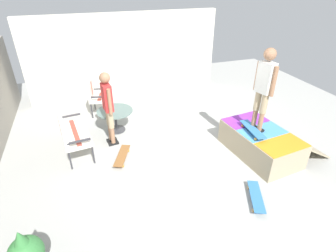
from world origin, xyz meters
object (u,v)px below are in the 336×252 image
(person_skater, at_px, (264,85))
(patio_chair_near_house, at_px, (96,94))
(patio_bench, at_px, (69,130))
(skateboard_on_ramp, at_px, (252,129))
(person_watching, at_px, (108,104))
(skateboard_by_bench, at_px, (122,156))
(skateboard_spare, at_px, (256,196))
(patio_table, at_px, (115,116))
(skate_ramp, at_px, (261,142))

(person_skater, bearing_deg, patio_chair_near_house, 44.81)
(patio_bench, bearing_deg, skateboard_on_ramp, -110.04)
(person_watching, relative_size, skateboard_by_bench, 2.16)
(person_watching, distance_m, person_skater, 3.33)
(patio_bench, relative_size, skateboard_spare, 1.61)
(patio_chair_near_house, height_order, skateboard_by_bench, patio_chair_near_house)
(patio_table, relative_size, person_watching, 0.51)
(patio_table, distance_m, person_watching, 0.86)
(person_watching, distance_m, skateboard_on_ramp, 3.21)
(patio_bench, bearing_deg, skate_ramp, -108.91)
(patio_chair_near_house, xyz_separation_m, skateboard_on_ramp, (-3.17, -2.97, 0.06))
(patio_table, height_order, person_watching, person_watching)
(person_skater, relative_size, skateboard_on_ramp, 2.19)
(patio_chair_near_house, relative_size, patio_table, 1.13)
(skate_ramp, xyz_separation_m, patio_bench, (1.37, 4.01, 0.32))
(skateboard_by_bench, bearing_deg, person_watching, 8.38)
(person_skater, bearing_deg, patio_bench, 71.27)
(patio_table, bearing_deg, skate_ramp, -125.24)
(skate_ramp, distance_m, skateboard_on_ramp, 0.48)
(skate_ramp, height_order, patio_table, skate_ramp)
(person_skater, relative_size, skateboard_by_bench, 2.19)
(person_watching, distance_m, skateboard_spare, 3.61)
(patio_bench, height_order, person_watching, person_watching)
(patio_chair_near_house, relative_size, skateboard_spare, 1.26)
(patio_bench, relative_size, skateboard_by_bench, 1.61)
(person_watching, height_order, skateboard_on_ramp, person_watching)
(skateboard_on_ramp, bearing_deg, patio_bench, 69.96)
(patio_chair_near_house, distance_m, patio_table, 1.20)
(patio_table, relative_size, skateboard_spare, 1.11)
(patio_bench, bearing_deg, patio_table, -58.01)
(patio_bench, distance_m, skateboard_by_bench, 1.28)
(skate_ramp, relative_size, patio_chair_near_house, 1.94)
(patio_table, height_order, skateboard_spare, patio_table)
(skateboard_by_bench, bearing_deg, patio_table, -3.83)
(skateboard_by_bench, height_order, skateboard_on_ramp, skateboard_on_ramp)
(person_watching, height_order, skateboard_by_bench, person_watching)
(patio_chair_near_house, distance_m, person_skater, 4.52)
(skate_ramp, height_order, patio_chair_near_house, patio_chair_near_house)
(skate_ramp, xyz_separation_m, skateboard_on_ramp, (0.02, 0.29, 0.38))
(patio_bench, xyz_separation_m, skateboard_spare, (-2.58, -3.08, -0.53))
(person_watching, relative_size, skateboard_spare, 2.17)
(skate_ramp, distance_m, skateboard_by_bench, 3.11)
(skateboard_by_bench, relative_size, skateboard_on_ramp, 1.00)
(patio_chair_near_house, height_order, patio_table, patio_chair_near_house)
(person_skater, bearing_deg, skateboard_on_ramp, 112.70)
(patio_chair_near_house, distance_m, skateboard_on_ramp, 4.35)
(skate_ramp, xyz_separation_m, person_skater, (0.07, 0.17, 1.35))
(skateboard_by_bench, bearing_deg, patio_bench, 59.89)
(skateboard_spare, bearing_deg, patio_table, 31.22)
(person_watching, xyz_separation_m, skateboard_spare, (-2.72, -2.17, -0.95))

